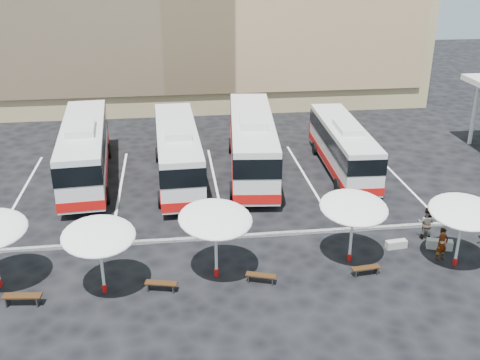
{
  "coord_description": "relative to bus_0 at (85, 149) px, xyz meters",
  "views": [
    {
      "loc": [
        -2.52,
        -25.18,
        14.34
      ],
      "look_at": [
        1.0,
        3.0,
        2.2
      ],
      "focal_mm": 42.0,
      "sensor_mm": 36.0,
      "label": 1
    }
  ],
  "objects": [
    {
      "name": "passenger_0",
      "position": [
        18.33,
        -12.59,
        -1.19
      ],
      "size": [
        0.7,
        0.55,
        1.7
      ],
      "primitive_type": "imported",
      "rotation": [
        0.0,
        0.0,
        0.26
      ],
      "color": "black",
      "rests_on": "ground"
    },
    {
      "name": "passenger_1",
      "position": [
        18.5,
        -10.5,
        -1.15
      ],
      "size": [
        1.09,
        1.04,
        1.78
      ],
      "primitive_type": "imported",
      "rotation": [
        0.0,
        0.0,
        2.56
      ],
      "color": "black",
      "rests_on": "ground"
    },
    {
      "name": "ground",
      "position": [
        8.24,
        -9.68,
        -2.04
      ],
      "size": [
        120.0,
        120.0,
        0.0
      ],
      "primitive_type": "plane",
      "color": "black",
      "rests_on": "ground"
    },
    {
      "name": "bus_1",
      "position": [
        5.93,
        -0.91,
        -0.07
      ],
      "size": [
        3.11,
        12.19,
        3.85
      ],
      "rotation": [
        0.0,
        0.0,
        0.03
      ],
      "color": "silver",
      "rests_on": "ground"
    },
    {
      "name": "wood_bench_1",
      "position": [
        4.85,
        -13.59,
        -1.7
      ],
      "size": [
        1.47,
        0.7,
        0.44
      ],
      "rotation": [
        0.0,
        0.0,
        -0.24
      ],
      "color": "black",
      "rests_on": "ground"
    },
    {
      "name": "sunshade_2",
      "position": [
        7.38,
        -12.71,
        0.92
      ],
      "size": [
        4.26,
        4.29,
        3.48
      ],
      "rotation": [
        0.0,
        0.0,
        0.34
      ],
      "color": "silver",
      "rests_on": "ground"
    },
    {
      "name": "conc_bench_0",
      "position": [
        16.63,
        -11.24,
        -1.83
      ],
      "size": [
        1.11,
        0.48,
        0.41
      ],
      "primitive_type": "cube",
      "rotation": [
        0.0,
        0.0,
        0.11
      ],
      "color": "gray",
      "rests_on": "ground"
    },
    {
      "name": "bus_2",
      "position": [
        10.86,
        -0.17,
        0.07
      ],
      "size": [
        4.02,
        13.22,
        4.13
      ],
      "rotation": [
        0.0,
        0.0,
        -0.1
      ],
      "color": "silver",
      "rests_on": "ground"
    },
    {
      "name": "conc_bench_1",
      "position": [
        18.78,
        -11.57,
        -1.8
      ],
      "size": [
        1.32,
        0.81,
        0.47
      ],
      "primitive_type": "cube",
      "rotation": [
        0.0,
        0.0,
        -0.33
      ],
      "color": "gray",
      "rests_on": "ground"
    },
    {
      "name": "sunshade_4",
      "position": [
        18.82,
        -13.17,
        0.81
      ],
      "size": [
        3.9,
        3.93,
        3.35
      ],
      "rotation": [
        0.0,
        0.0,
        -0.25
      ],
      "color": "silver",
      "rests_on": "ground"
    },
    {
      "name": "wood_bench_2",
      "position": [
        9.34,
        -13.51,
        -1.71
      ],
      "size": [
        1.43,
        0.8,
        0.42
      ],
      "rotation": [
        0.0,
        0.0,
        -0.33
      ],
      "color": "black",
      "rests_on": "ground"
    },
    {
      "name": "bus_0",
      "position": [
        0.0,
        0.0,
        0.0
      ],
      "size": [
        3.63,
        12.73,
        3.99
      ],
      "rotation": [
        0.0,
        0.0,
        0.08
      ],
      "color": "silver",
      "rests_on": "ground"
    },
    {
      "name": "wood_bench_3",
      "position": [
        14.27,
        -13.47,
        -1.72
      ],
      "size": [
        1.38,
        0.51,
        0.41
      ],
      "rotation": [
        0.0,
        0.0,
        0.11
      ],
      "color": "black",
      "rests_on": "ground"
    },
    {
      "name": "wood_bench_0",
      "position": [
        -1.0,
        -13.93,
        -1.66
      ],
      "size": [
        1.66,
        0.6,
        0.5
      ],
      "rotation": [
        0.0,
        0.0,
        -0.11
      ],
      "color": "black",
      "rests_on": "ground"
    },
    {
      "name": "bus_3",
      "position": [
        16.91,
        -0.68,
        -0.25
      ],
      "size": [
        2.91,
        11.1,
        3.49
      ],
      "rotation": [
        0.0,
        0.0,
        -0.04
      ],
      "color": "silver",
      "rests_on": "ground"
    },
    {
      "name": "bay_lines",
      "position": [
        8.24,
        -1.68,
        -2.03
      ],
      "size": [
        24.15,
        12.0,
        0.01
      ],
      "color": "white",
      "rests_on": "ground"
    },
    {
      "name": "sunshade_1",
      "position": [
        2.35,
        -13.36,
        0.77
      ],
      "size": [
        3.97,
        4.0,
        3.3
      ],
      "rotation": [
        0.0,
        0.0,
        0.31
      ],
      "color": "silver",
      "rests_on": "ground"
    },
    {
      "name": "curb_divider",
      "position": [
        8.24,
        -9.18,
        -1.96
      ],
      "size": [
        34.0,
        0.25,
        0.15
      ],
      "primitive_type": "cube",
      "color": "black",
      "rests_on": "ground"
    },
    {
      "name": "sunshade_3",
      "position": [
        13.91,
        -12.16,
        0.82
      ],
      "size": [
        3.35,
        3.39,
        3.37
      ],
      "rotation": [
        0.0,
        0.0,
        0.04
      ],
      "color": "silver",
      "rests_on": "ground"
    }
  ]
}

